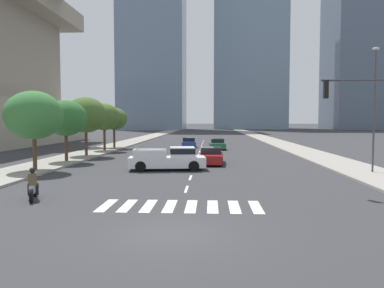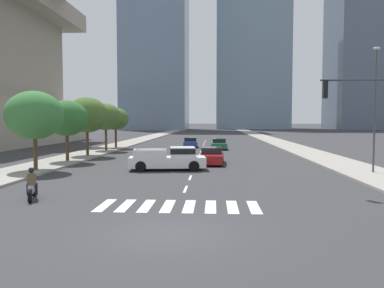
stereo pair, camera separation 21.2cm
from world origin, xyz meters
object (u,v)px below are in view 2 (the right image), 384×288
motorcycle_lead (32,187)px  street_tree_second (67,118)px  sedan_blue_2 (190,143)px  street_tree_fifth (116,119)px  street_tree_nearest (34,115)px  sedan_green_1 (219,144)px  street_tree_third (87,115)px  street_tree_fourth (106,117)px  pickup_truck (171,159)px  street_lamp_east (375,101)px  sedan_red_0 (212,156)px  traffic_signal_near (373,109)px

motorcycle_lead → street_tree_second: bearing=-3.4°
sedan_blue_2 → street_tree_fifth: bearing=104.2°
street_tree_fifth → street_tree_nearest: bearing=-90.0°
sedan_green_1 → street_tree_fifth: 13.53m
street_tree_nearest → street_tree_third: size_ratio=0.96×
street_tree_third → street_tree_fifth: size_ratio=1.14×
sedan_green_1 → street_tree_second: bearing=-41.9°
street_tree_fourth → street_tree_third: bearing=-90.0°
street_tree_second → street_tree_fifth: street_tree_second is taller
pickup_truck → street_tree_second: (-9.42, 4.46, 2.97)m
street_lamp_east → sedan_blue_2: bearing=118.7°
sedan_blue_2 → street_tree_third: street_tree_third is taller
sedan_red_0 → street_tree_second: street_tree_second is taller
sedan_red_0 → traffic_signal_near: 14.91m
motorcycle_lead → street_lamp_east: (18.92, 9.23, 4.31)m
street_tree_nearest → street_tree_second: bearing=90.0°
street_lamp_east → street_tree_fifth: (-23.16, 22.13, -1.11)m
street_tree_third → traffic_signal_near: bearing=-40.7°
sedan_blue_2 → street_lamp_east: 29.01m
sedan_green_1 → sedan_red_0: bearing=-5.2°
pickup_truck → street_lamp_east: street_lamp_east is taller
street_tree_nearest → street_tree_fourth: bearing=90.0°
street_tree_second → street_tree_fourth: size_ratio=0.96×
sedan_red_0 → traffic_signal_near: traffic_signal_near is taller
sedan_green_1 → street_tree_nearest: bearing=-33.5°
sedan_red_0 → traffic_signal_near: size_ratio=0.80×
motorcycle_lead → traffic_signal_near: bearing=-99.5°
sedan_green_1 → sedan_blue_2: (-3.78, 3.35, -0.00)m
street_tree_second → street_tree_fourth: street_tree_fourth is taller
sedan_blue_2 → motorcycle_lead: bearing=167.8°
motorcycle_lead → sedan_blue_2: size_ratio=0.41×
street_lamp_east → street_tree_fifth: bearing=136.3°
street_tree_third → street_tree_fifth: (0.00, 11.02, -0.35)m
sedan_green_1 → traffic_signal_near: bearing=12.0°
sedan_green_1 → street_tree_fifth: size_ratio=0.95×
motorcycle_lead → sedan_blue_2: 34.76m
sedan_red_0 → street_tree_third: bearing=-112.1°
sedan_blue_2 → street_tree_fifth: size_ratio=0.95×
street_tree_third → street_tree_fifth: 11.03m
traffic_signal_near → sedan_blue_2: bearing=-70.7°
street_tree_nearest → street_tree_third: (0.00, 11.09, 0.17)m
traffic_signal_near → street_tree_second: (-20.42, 12.34, -0.37)m
sedan_green_1 → sedan_blue_2: sedan_blue_2 is taller
pickup_truck → sedan_green_1: (3.73, 20.40, -0.21)m
motorcycle_lead → street_tree_fifth: 31.80m
sedan_blue_2 → pickup_truck: bearing=176.4°
street_lamp_east → motorcycle_lead: bearing=-154.0°
pickup_truck → street_tree_third: 13.92m
sedan_green_1 → street_tree_third: size_ratio=0.84×
pickup_truck → street_lamp_east: 14.40m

